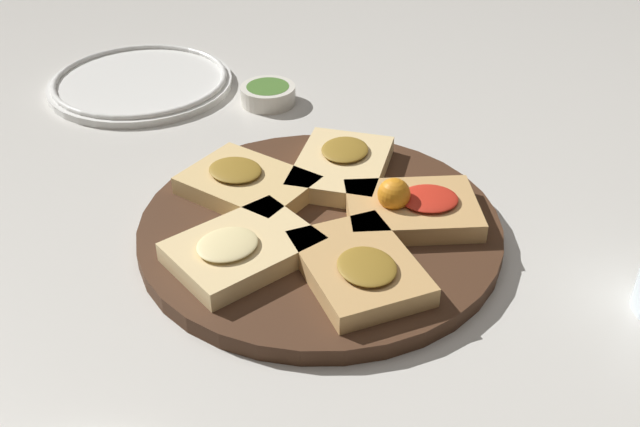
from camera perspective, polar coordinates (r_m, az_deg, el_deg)
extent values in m
plane|color=beige|center=(0.77, 0.00, -1.70)|extent=(3.00, 3.00, 0.00)
cylinder|color=#422819|center=(0.76, 0.00, -1.16)|extent=(0.37, 0.37, 0.02)
cube|color=tan|center=(0.76, 7.03, 0.27)|extent=(0.11, 0.14, 0.02)
ellipsoid|color=red|center=(0.76, 8.31, 1.15)|extent=(0.06, 0.07, 0.01)
sphere|color=orange|center=(0.75, 5.66, 1.47)|extent=(0.03, 0.03, 0.03)
cube|color=#E5C689|center=(0.83, 1.64, 3.56)|extent=(0.14, 0.12, 0.02)
ellipsoid|color=olive|center=(0.84, 1.91, 4.90)|extent=(0.07, 0.06, 0.01)
cube|color=#DBB775|center=(0.80, -5.52, 2.17)|extent=(0.15, 0.16, 0.02)
ellipsoid|color=olive|center=(0.80, -6.47, 3.32)|extent=(0.07, 0.08, 0.01)
cube|color=#E5C689|center=(0.71, -5.89, -2.71)|extent=(0.16, 0.16, 0.02)
ellipsoid|color=beige|center=(0.69, -7.07, -2.35)|extent=(0.08, 0.08, 0.01)
cube|color=tan|center=(0.68, 2.97, -4.13)|extent=(0.16, 0.14, 0.02)
ellipsoid|color=olive|center=(0.66, 3.59, -4.04)|extent=(0.08, 0.07, 0.01)
cylinder|color=white|center=(1.11, -13.49, 9.61)|extent=(0.26, 0.26, 0.01)
torus|color=white|center=(1.10, -13.54, 9.94)|extent=(0.25, 0.25, 0.01)
cylinder|color=silver|center=(1.03, -3.98, 9.02)|extent=(0.07, 0.07, 0.02)
cylinder|color=#4C7A33|center=(1.03, -4.00, 9.54)|extent=(0.06, 0.06, 0.00)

